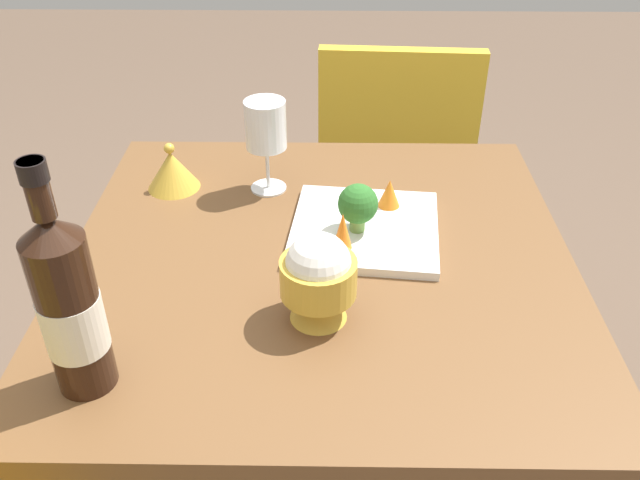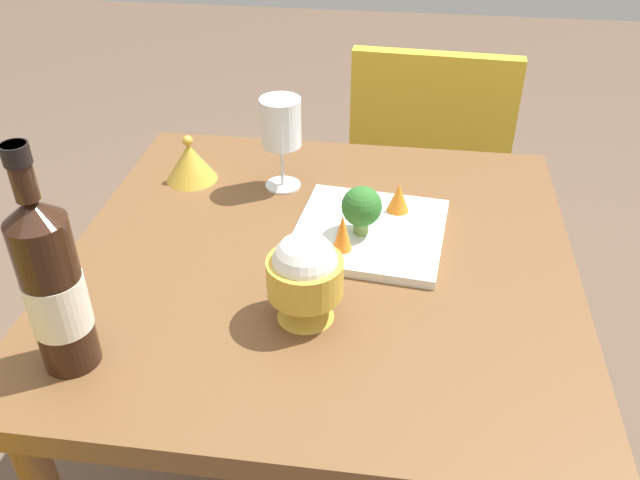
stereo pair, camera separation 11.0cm
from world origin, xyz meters
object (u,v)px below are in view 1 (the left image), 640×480
Objects in this scene: broccoli_floret at (358,205)px; carrot_garnish_left at (343,230)px; chair_by_wall at (394,156)px; rice_bowl_lid at (172,170)px; rice_bowl at (316,277)px; carrot_garnish_right at (389,193)px; serving_plate at (365,229)px; wine_bottle at (69,306)px; wine_glass at (266,127)px.

broccoli_floret is 0.06m from carrot_garnish_left.
chair_by_wall is 0.74m from rice_bowl_lid.
rice_bowl is at bearing -99.02° from chair_by_wall.
carrot_garnish_right is at bearing -33.18° from carrot_garnish_left.
carrot_garnish_left is at bearing 148.39° from serving_plate.
carrot_garnish_right is (0.42, -0.42, -0.09)m from wine_bottle.
wine_bottle is 3.78× the size of broccoli_floret.
rice_bowl_lid is at bearing 36.78° from rice_bowl.
chair_by_wall is 2.62× the size of wine_bottle.
wine_bottle reaches higher than chair_by_wall.
wine_glass is (0.50, -0.20, 0.00)m from wine_bottle.
wine_bottle reaches higher than carrot_garnish_right.
rice_bowl is at bearing -143.22° from rice_bowl_lid.
rice_bowl_lid is 0.39m from carrot_garnish_left.
broccoli_floret reaches higher than carrot_garnish_right.
rice_bowl_lid is (0.51, -0.01, -0.09)m from wine_bottle.
chair_by_wall is at bearing -10.68° from broccoli_floret.
wine_glass is 3.44× the size of carrot_garnish_right.
carrot_garnish_right is (-0.08, -0.22, -0.09)m from wine_glass.
serving_plate is at bearing 145.30° from carrot_garnish_right.
serving_plate is 0.09m from carrot_garnish_left.
chair_by_wall is 1.18m from wine_bottle.
rice_bowl is at bearing 165.63° from carrot_garnish_left.
wine_glass is 2.09× the size of broccoli_floret.
chair_by_wall is at bearing -9.74° from serving_plate.
rice_bowl reaches higher than carrot_garnish_left.
wine_bottle reaches higher than carrot_garnish_left.
rice_bowl is 2.16× the size of carrot_garnish_left.
chair_by_wall reaches higher than carrot_garnish_right.
broccoli_floret reaches higher than carrot_garnish_left.
broccoli_floret is at bearing -115.81° from rice_bowl_lid.
rice_bowl reaches higher than serving_plate.
rice_bowl_lid is at bearing 77.79° from carrot_garnish_right.
wine_bottle is 3.25× the size of rice_bowl_lid.
carrot_garnish_left is (-0.22, -0.32, 0.01)m from rice_bowl_lid.
rice_bowl is at bearing 160.16° from serving_plate.
wine_glass is at bearing 14.80° from rice_bowl.
wine_bottle reaches higher than broccoli_floret.
wine_glass reaches higher than carrot_garnish_left.
wine_glass is 0.65× the size of serving_plate.
carrot_garnish_left is at bearing -98.58° from chair_by_wall.
rice_bowl is at bearing 156.46° from carrot_garnish_right.
serving_plate is at bearing -19.84° from rice_bowl.
carrot_garnish_right is (-0.60, 0.07, 0.24)m from chair_by_wall.
wine_glass reaches higher than chair_by_wall.
carrot_garnish_left is at bearing -14.37° from rice_bowl.
rice_bowl_lid is at bearing -1.55° from wine_bottle.
wine_glass is at bearing 69.29° from carrot_garnish_right.
carrot_garnish_right is at bearing -23.54° from rice_bowl.
rice_bowl is 0.52× the size of serving_plate.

